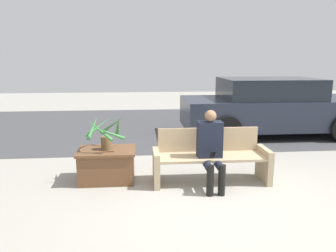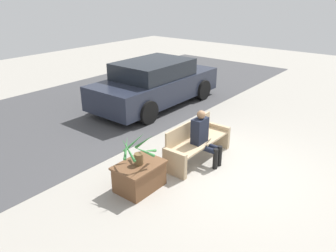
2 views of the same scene
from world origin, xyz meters
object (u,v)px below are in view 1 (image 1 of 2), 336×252
(planter_box, at_px, (107,164))
(potted_plant, at_px, (105,134))
(person_seated, at_px, (211,147))
(parked_car, at_px, (271,107))
(bench, at_px, (210,157))

(planter_box, distance_m, potted_plant, 0.49)
(person_seated, distance_m, parked_car, 3.97)
(bench, bearing_deg, person_seated, -100.50)
(person_seated, bearing_deg, parked_car, 55.36)
(bench, distance_m, person_seated, 0.31)
(planter_box, height_order, parked_car, parked_car)
(person_seated, bearing_deg, planter_box, 166.89)
(bench, height_order, parked_car, parked_car)
(person_seated, bearing_deg, potted_plant, 166.82)
(potted_plant, distance_m, parked_car, 4.82)
(bench, distance_m, parked_car, 3.80)
(person_seated, relative_size, parked_car, 0.26)
(person_seated, distance_m, potted_plant, 1.66)
(parked_car, bearing_deg, person_seated, -124.64)
(person_seated, distance_m, planter_box, 1.68)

